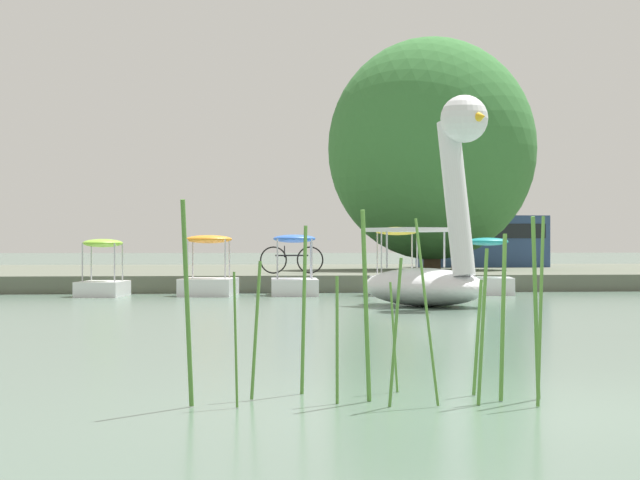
# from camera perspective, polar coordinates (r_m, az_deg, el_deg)

# --- Properties ---
(ground_plane) EXTENTS (425.22, 425.22, 0.00)m
(ground_plane) POSITION_cam_1_polar(r_m,az_deg,el_deg) (9.91, 6.54, -7.31)
(ground_plane) COLOR #567060
(shore_bank_far) EXTENTS (132.15, 20.28, 0.45)m
(shore_bank_far) POSITION_cam_1_polar(r_m,az_deg,el_deg) (43.74, -4.61, -1.55)
(shore_bank_far) COLOR #5B6051
(shore_bank_far) RESTS_ON ground_plane
(swan_boat) EXTENTS (3.03, 3.80, 4.13)m
(swan_boat) POSITION_cam_1_polar(r_m,az_deg,el_deg) (26.26, 4.90, -0.59)
(swan_boat) COLOR white
(swan_boat) RESTS_ON ground_plane
(pedal_boat_teal) EXTENTS (1.59, 2.14, 1.42)m
(pedal_boat_teal) POSITION_cam_1_polar(r_m,az_deg,el_deg) (33.27, 7.28, -1.65)
(pedal_boat_teal) COLOR white
(pedal_boat_teal) RESTS_ON ground_plane
(pedal_boat_yellow) EXTENTS (1.30, 2.16, 1.68)m
(pedal_boat_yellow) POSITION_cam_1_polar(r_m,az_deg,el_deg) (32.36, 3.36, -1.54)
(pedal_boat_yellow) COLOR white
(pedal_boat_yellow) RESTS_ON ground_plane
(pedal_boat_blue) EXTENTS (1.34, 2.30, 1.49)m
(pedal_boat_blue) POSITION_cam_1_polar(r_m,az_deg,el_deg) (32.34, -1.12, -1.66)
(pedal_boat_blue) COLOR white
(pedal_boat_blue) RESTS_ON ground_plane
(pedal_boat_orange) EXTENTS (1.62, 2.27, 1.48)m
(pedal_boat_orange) POSITION_cam_1_polar(r_m,az_deg,el_deg) (32.14, -4.85, -1.67)
(pedal_boat_orange) COLOR white
(pedal_boat_orange) RESTS_ON ground_plane
(pedal_boat_lime) EXTENTS (1.34, 2.15, 1.38)m
(pedal_boat_lime) POSITION_cam_1_polar(r_m,az_deg,el_deg) (32.06, -9.42, -1.61)
(pedal_boat_lime) COLOR white
(pedal_boat_lime) RESTS_ON ground_plane
(tree_willow_near_path) EXTENTS (8.08, 7.74, 7.51)m
(tree_willow_near_path) POSITION_cam_1_polar(r_m,az_deg,el_deg) (42.59, 4.89, 3.98)
(tree_willow_near_path) COLOR #423323
(tree_willow_near_path) RESTS_ON shore_bank_far
(person_on_path) EXTENTS (0.26, 0.26, 1.77)m
(person_on_path) POSITION_cam_1_polar(r_m,az_deg,el_deg) (36.72, 5.91, 0.10)
(person_on_path) COLOR #47382D
(person_on_path) RESTS_ON shore_bank_far
(bicycle_parked) EXTENTS (1.78, 0.13, 0.77)m
(bicycle_parked) POSITION_cam_1_polar(r_m,az_deg,el_deg) (36.22, -1.23, -0.86)
(bicycle_parked) COLOR black
(bicycle_parked) RESTS_ON shore_bank_far
(parked_van) EXTENTS (4.58, 2.02, 1.85)m
(parked_van) POSITION_cam_1_polar(r_m,az_deg,el_deg) (47.61, 7.06, 0.03)
(parked_van) COLOR navy
(parked_van) RESTS_ON shore_bank_far
(reed_clump_foreground) EXTENTS (2.85, 1.20, 1.56)m
(reed_clump_foreground) POSITION_cam_1_polar(r_m,az_deg,el_deg) (10.23, 3.09, -3.35)
(reed_clump_foreground) COLOR #4C7F33
(reed_clump_foreground) RESTS_ON ground_plane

